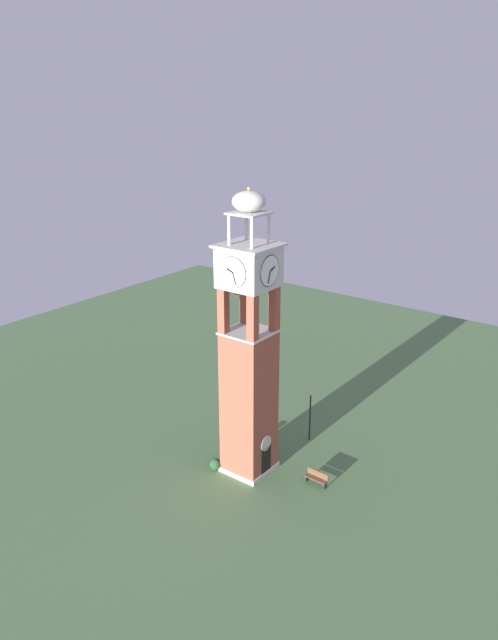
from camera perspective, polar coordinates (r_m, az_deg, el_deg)
name	(u,v)px	position (r m, az deg, el deg)	size (l,w,h in m)	color
ground	(249,469)	(44.50, 0.00, -13.57)	(80.00, 80.00, 0.00)	#517547
clock_tower	(249,363)	(40.62, 0.00, -4.04)	(3.48, 3.48, 19.53)	#9E4C38
park_bench	(317,478)	(42.92, 6.27, -14.32)	(0.48, 1.61, 0.95)	brown
lamp_post	(310,407)	(46.68, 5.69, -7.97)	(0.36, 0.36, 4.06)	black
trash_bin	(257,436)	(47.43, 0.71, -10.70)	(0.52, 0.52, 0.80)	#2D2D33
shrub_near_entry	(216,464)	(44.21, -3.12, -13.18)	(0.80, 0.80, 0.87)	#234C28
shrub_left_of_tower	(261,441)	(46.64, 1.08, -11.15)	(0.91, 0.91, 0.97)	#234C28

